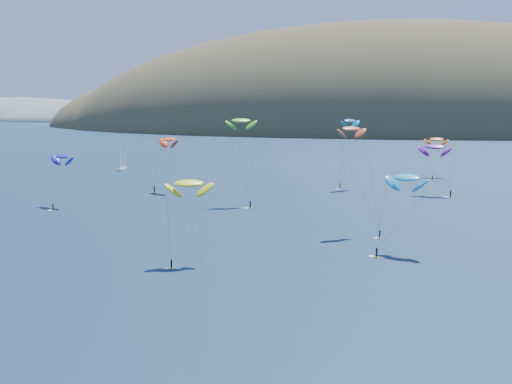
{
  "coord_description": "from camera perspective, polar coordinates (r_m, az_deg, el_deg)",
  "views": [
    {
      "loc": [
        27.14,
        -70.02,
        30.12
      ],
      "look_at": [
        -3.29,
        80.0,
        9.0
      ],
      "focal_mm": 50.0,
      "sensor_mm": 36.0,
      "label": 1
    }
  ],
  "objects": [
    {
      "name": "kitesurfer_9",
      "position": [
        157.2,
        7.65,
        5.03
      ],
      "size": [
        11.15,
        10.88,
        24.56
      ],
      "rotation": [
        0.0,
        0.0,
        0.68
      ],
      "color": "gold",
      "rests_on": "ground"
    },
    {
      "name": "kitesurfer_10",
      "position": [
        200.23,
        -15.23,
        2.76
      ],
      "size": [
        9.03,
        13.91,
        15.63
      ],
      "rotation": [
        0.0,
        0.0,
        -0.44
      ],
      "color": "gold",
      "rests_on": "ground"
    },
    {
      "name": "kitesurfer_1",
      "position": [
        223.6,
        -6.99,
        4.19
      ],
      "size": [
        9.38,
        11.01,
        18.55
      ],
      "rotation": [
        0.0,
        0.0,
        -0.68
      ],
      "color": "gold",
      "rests_on": "ground"
    },
    {
      "name": "kitesurfer_2",
      "position": [
        128.34,
        -5.37,
        0.69
      ],
      "size": [
        9.12,
        10.28,
        16.53
      ],
      "rotation": [
        0.0,
        0.0,
        0.41
      ],
      "color": "gold",
      "rests_on": "ground"
    },
    {
      "name": "ground",
      "position": [
        80.91,
        -9.3,
        -14.11
      ],
      "size": [
        2800.0,
        2800.0,
        0.0
      ],
      "primitive_type": "plane",
      "color": "black",
      "rests_on": "ground"
    },
    {
      "name": "kitesurfer_6",
      "position": [
        221.01,
        14.13,
        3.53
      ],
      "size": [
        10.68,
        9.61,
        17.13
      ],
      "rotation": [
        0.0,
        0.0,
        -0.19
      ],
      "color": "gold",
      "rests_on": "ground"
    },
    {
      "name": "sailboat",
      "position": [
        287.53,
        -10.62,
        1.89
      ],
      "size": [
        8.24,
        7.17,
        10.43
      ],
      "rotation": [
        0.0,
        0.0,
        0.01
      ],
      "color": "silver",
      "rests_on": "ground"
    },
    {
      "name": "kitesurfer_4",
      "position": [
        232.44,
        7.53,
        5.66
      ],
      "size": [
        7.59,
        8.99,
        23.67
      ],
      "rotation": [
        0.0,
        0.0,
        0.88
      ],
      "color": "gold",
      "rests_on": "ground"
    },
    {
      "name": "kitesurfer_3",
      "position": [
        197.18,
        -1.19,
        5.72
      ],
      "size": [
        9.81,
        13.13,
        25.13
      ],
      "rotation": [
        0.0,
        0.0,
        0.36
      ],
      "color": "gold",
      "rests_on": "ground"
    },
    {
      "name": "headland",
      "position": [
        947.02,
        -18.55,
        5.42
      ],
      "size": [
        460.0,
        250.0,
        60.0
      ],
      "color": "slate",
      "rests_on": "ground"
    },
    {
      "name": "kitesurfer_5",
      "position": [
        139.09,
        11.94,
        1.13
      ],
      "size": [
        10.56,
        11.42,
        16.7
      ],
      "rotation": [
        0.0,
        0.0,
        -0.53
      ],
      "color": "gold",
      "rests_on": "ground"
    },
    {
      "name": "island",
      "position": [
        633.82,
        12.58,
        3.97
      ],
      "size": [
        730.0,
        300.0,
        210.0
      ],
      "color": "#3D3526",
      "rests_on": "ground"
    },
    {
      "name": "kitesurfer_11",
      "position": [
        269.2,
        14.24,
        4.11
      ],
      "size": [
        8.37,
        14.03,
        15.97
      ],
      "rotation": [
        0.0,
        0.0,
        -0.05
      ],
      "color": "gold",
      "rests_on": "ground"
    }
  ]
}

